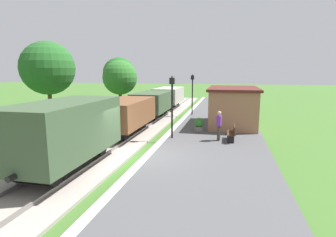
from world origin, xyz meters
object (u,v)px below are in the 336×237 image
lamp_post_far (192,87)px  tree_field_left (119,74)px  potted_planter (199,125)px  lamp_post_near (172,95)px  bench_down_platform (231,110)px  person_waiting (219,125)px  tree_trackside_far (120,78)px  bench_near_hut (232,133)px  station_hut (233,106)px  freight_train (138,108)px  tree_trackside_mid (48,68)px

lamp_post_far → tree_field_left: tree_field_left is taller
potted_planter → lamp_post_near: bearing=-123.4°
bench_down_platform → lamp_post_far: bearing=-173.9°
person_waiting → tree_trackside_far: tree_trackside_far is taller
bench_near_hut → lamp_post_near: size_ratio=0.41×
potted_planter → tree_trackside_far: size_ratio=0.17×
station_hut → lamp_post_far: size_ratio=1.57×
bench_down_platform → person_waiting: bearing=-94.5°
potted_planter → lamp_post_near: size_ratio=0.25×
bench_down_platform → lamp_post_near: size_ratio=0.41×
freight_train → station_hut: (6.80, 1.50, 0.17)m
tree_trackside_mid → potted_planter: bearing=1.6°
bench_down_platform → tree_trackside_far: bearing=174.0°
potted_planter → lamp_post_far: lamp_post_far is taller
freight_train → tree_trackside_far: bearing=121.0°
bench_down_platform → tree_trackside_far: size_ratio=0.28×
potted_planter → tree_trackside_far: tree_trackside_far is taller
tree_field_left → tree_trackside_mid: bearing=-86.3°
tree_trackside_far → bench_near_hut: bearing=-43.5°
lamp_post_far → freight_train: bearing=-119.6°
tree_field_left → lamp_post_far: bearing=-37.5°
potted_planter → tree_trackside_mid: (-10.76, -0.31, 3.67)m
freight_train → station_hut: size_ratio=4.48×
lamp_post_far → tree_trackside_far: 7.81m
bench_down_platform → lamp_post_near: (-3.49, -9.49, 2.08)m
freight_train → lamp_post_near: 4.88m
freight_train → station_hut: station_hut is taller
person_waiting → freight_train: bearing=-18.0°
person_waiting → lamp_post_far: size_ratio=0.46×
person_waiting → bench_near_hut: bearing=-158.5°
lamp_post_near → tree_trackside_far: (-7.62, 10.66, 0.76)m
freight_train → tree_field_left: bearing=117.5°
station_hut → person_waiting: bearing=-99.4°
station_hut → tree_field_left: tree_field_left is taller
freight_train → tree_trackside_mid: bearing=-165.2°
lamp_post_near → tree_field_left: (-10.37, 17.08, 1.09)m
bench_down_platform → person_waiting: person_waiting is taller
bench_near_hut → potted_planter: potted_planter is taller
station_hut → tree_trackside_far: 12.71m
potted_planter → lamp_post_far: 7.46m
potted_planter → tree_field_left: bearing=128.1°
bench_near_hut → tree_field_left: (-13.86, 16.97, 3.17)m
bench_down_platform → tree_field_left: bearing=151.3°
freight_train → lamp_post_near: (3.25, -3.40, 1.32)m
potted_planter → lamp_post_near: 3.25m
tree_trackside_mid → tree_trackside_far: tree_trackside_mid is taller
station_hut → potted_planter: bearing=-127.8°
person_waiting → tree_field_left: tree_field_left is taller
tree_trackside_mid → lamp_post_far: bearing=38.0°
lamp_post_far → lamp_post_near: bearing=-90.0°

